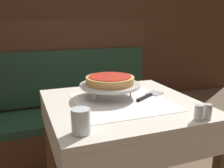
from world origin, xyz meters
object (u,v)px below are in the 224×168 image
Objects in this scene: water_glass_near at (81,121)px; dining_table_front at (122,120)px; dining_table_rear at (67,68)px; pepper_shaker at (208,111)px; condiment_caddy at (63,54)px; booth_bench at (71,122)px; deep_dish_pizza at (110,80)px; pizza_server at (149,95)px; salt_shaker at (199,113)px; pizza_pan_stand at (110,86)px.

dining_table_front is at bearing 44.64° from water_glass_near.
dining_table_rear is 2.08m from pepper_shaker.
pepper_shaker is at bearing -83.17° from condiment_caddy.
booth_bench is 5.70× the size of deep_dish_pizza.
dining_table_rear is 1.69m from pizza_server.
condiment_caddy is (-0.21, 2.12, 0.00)m from salt_shaker.
pizza_pan_stand is at bearing -92.27° from dining_table_rear.
condiment_caddy is at bearing 96.83° from pepper_shaker.
condiment_caddy reaches higher than dining_table_front.
dining_table_front is 0.20m from pizza_pan_stand.
pizza_server is at bearing -68.66° from booth_bench.
pizza_pan_stand is 1.49× the size of pizza_server.
dining_table_rear is 11.64× the size of pepper_shaker.
pizza_pan_stand is 0.53m from pepper_shaker.
pizza_pan_stand is 5.06× the size of salt_shaker.
dining_table_rear is at bearing 88.92° from dining_table_front.
deep_dish_pizza is (-0.03, 0.10, 0.20)m from dining_table_front.
deep_dish_pizza is 1.67m from condiment_caddy.
water_glass_near is 0.55m from pepper_shaker.
booth_bench is at bearing 97.54° from pizza_pan_stand.
pepper_shaker is (0.05, 0.00, -0.00)m from salt_shaker.
water_glass_near is (-0.30, -0.29, 0.15)m from dining_table_front.
dining_table_front is 0.45m from pepper_shaker.
booth_bench is 15.85× the size of water_glass_near.
condiment_caddy reaches higher than pizza_pan_stand.
pizza_pan_stand is at bearing -91.08° from condiment_caddy.
booth_bench reaches higher than dining_table_front.
pizza_server is (0.31, -0.78, 0.43)m from booth_bench.
deep_dish_pizza is at bearing -92.27° from dining_table_rear.
condiment_caddy reaches higher than dining_table_rear.
water_glass_near reaches higher than pepper_shaker.
water_glass_near is at bearing -145.45° from pizza_server.
condiment_caddy is at bearing 82.48° from booth_bench.
booth_bench reaches higher than pizza_server.
pizza_pan_stand is 5.23× the size of pepper_shaker.
deep_dish_pizza is at bearing 56.23° from water_glass_near.
condiment_caddy is (0.03, 1.67, -0.03)m from pizza_pan_stand.
pizza_server is at bearing 34.55° from water_glass_near.
booth_bench is (-0.13, 0.82, -0.32)m from dining_table_front.
dining_table_front is 1.04× the size of dining_table_rear.
deep_dish_pizza is 4.02× the size of salt_shaker.
pepper_shaker is at bearing -83.86° from dining_table_rear.
deep_dish_pizza reaches higher than pizza_pan_stand.
pizza_pan_stand reaches higher than dining_table_front.
dining_table_rear is 2.80× the size of deep_dish_pizza.
pepper_shaker is (0.38, -1.16, 0.46)m from booth_bench.
water_glass_near is 0.51m from salt_shaker.
deep_dish_pizza is at bearing -82.46° from booth_bench.
salt_shaker is at bearing 180.00° from pepper_shaker.
salt_shaker is (0.03, -0.38, 0.03)m from pizza_server.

